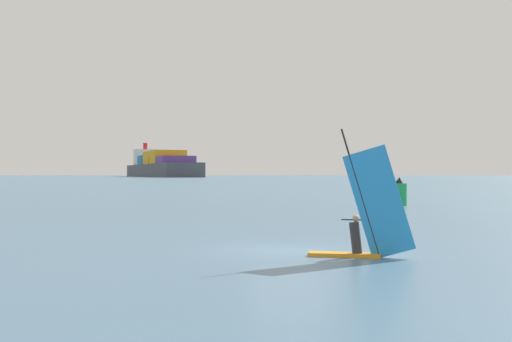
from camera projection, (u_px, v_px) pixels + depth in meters
The scene contains 4 objects.
ground_plane at pixel (288, 250), 23.30m from camera, with size 4000.00×4000.00×0.00m, color #476B84.
windsurfer at pixel (362, 226), 21.38m from camera, with size 3.41×0.99×4.19m.
cargo_ship at pixel (160, 167), 555.12m from camera, with size 103.38×191.33×31.28m.
channel_buoy at pixel (399, 193), 55.69m from camera, with size 1.23×1.23×2.36m.
Camera 1 is at (0.82, -23.32, 2.67)m, focal length 47.05 mm.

